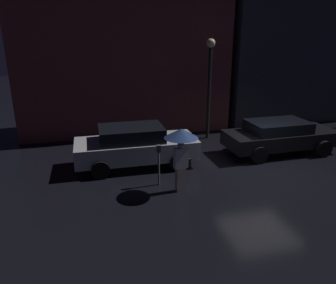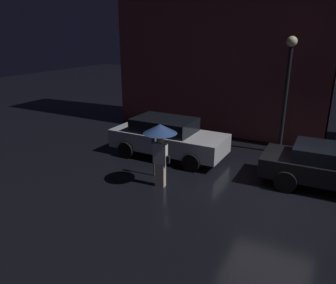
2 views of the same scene
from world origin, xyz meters
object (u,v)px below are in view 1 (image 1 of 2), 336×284
(parking_meter, at_px, (159,161))
(pedestrian_with_umbrella, at_px, (181,142))
(street_lamp_near, at_px, (210,74))
(parked_car_silver, at_px, (135,145))
(parked_car_black, at_px, (280,136))

(parking_meter, bearing_deg, pedestrian_with_umbrella, -45.70)
(street_lamp_near, bearing_deg, parking_meter, -127.26)
(parked_car_silver, height_order, parked_car_black, parked_car_silver)
(parked_car_silver, distance_m, pedestrian_with_umbrella, 2.65)
(parked_car_silver, xyz_separation_m, parking_meter, (0.47, -1.76, 0.06))
(parked_car_silver, xyz_separation_m, street_lamp_near, (3.65, 2.43, 2.10))
(parked_car_black, xyz_separation_m, street_lamp_near, (-2.08, 2.50, 2.16))
(pedestrian_with_umbrella, bearing_deg, parked_car_silver, 107.85)
(pedestrian_with_umbrella, distance_m, street_lamp_near, 5.59)
(parking_meter, bearing_deg, parked_car_silver, 104.78)
(parked_car_silver, distance_m, parked_car_black, 5.74)
(pedestrian_with_umbrella, bearing_deg, parking_meter, 128.61)
(parked_car_silver, distance_m, parking_meter, 1.82)
(parking_meter, height_order, street_lamp_near, street_lamp_near)
(street_lamp_near, bearing_deg, parked_car_silver, -146.40)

